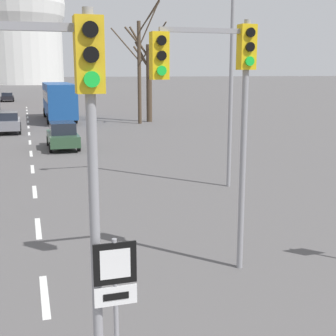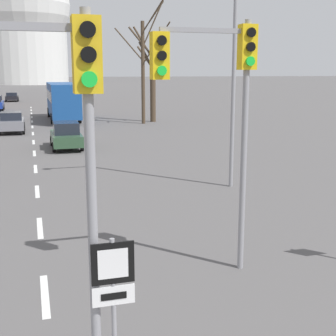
{
  "view_description": "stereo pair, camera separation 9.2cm",
  "coord_description": "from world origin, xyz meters",
  "px_view_note": "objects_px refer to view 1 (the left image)",
  "views": [
    {
      "loc": [
        -0.15,
        -2.59,
        4.6
      ],
      "look_at": [
        2.52,
        6.22,
        2.69
      ],
      "focal_mm": 50.0,
      "sensor_mm": 36.0,
      "label": 1
    },
    {
      "loc": [
        -0.07,
        -2.61,
        4.6
      ],
      "look_at": [
        2.52,
        6.22,
        2.69
      ],
      "focal_mm": 50.0,
      "sensor_mm": 36.0,
      "label": 2
    }
  ],
  "objects_px": {
    "city_bus": "(59,99)",
    "sedan_far_left": "(63,135)",
    "sedan_near_right": "(7,97)",
    "sedan_near_left": "(8,122)",
    "traffic_signal_near_right": "(218,84)",
    "traffic_signal_centre_tall": "(41,113)",
    "route_sign_post": "(116,291)",
    "street_lamp_right": "(224,35)"
  },
  "relations": [
    {
      "from": "city_bus",
      "to": "sedan_far_left",
      "type": "bearing_deg",
      "value": -93.41
    },
    {
      "from": "sedan_near_right",
      "to": "sedan_far_left",
      "type": "distance_m",
      "value": 48.77
    },
    {
      "from": "sedan_far_left",
      "to": "sedan_near_left",
      "type": "bearing_deg",
      "value": 111.39
    },
    {
      "from": "sedan_far_left",
      "to": "city_bus",
      "type": "height_order",
      "value": "city_bus"
    },
    {
      "from": "traffic_signal_near_right",
      "to": "sedan_near_right",
      "type": "height_order",
      "value": "traffic_signal_near_right"
    },
    {
      "from": "sedan_near_right",
      "to": "sedan_far_left",
      "type": "height_order",
      "value": "sedan_far_left"
    },
    {
      "from": "traffic_signal_centre_tall",
      "to": "sedan_near_left",
      "type": "distance_m",
      "value": 31.47
    },
    {
      "from": "traffic_signal_centre_tall",
      "to": "route_sign_post",
      "type": "bearing_deg",
      "value": -8.28
    },
    {
      "from": "street_lamp_right",
      "to": "sedan_near_right",
      "type": "distance_m",
      "value": 61.23
    },
    {
      "from": "route_sign_post",
      "to": "sedan_near_left",
      "type": "relative_size",
      "value": 0.6
    },
    {
      "from": "street_lamp_right",
      "to": "city_bus",
      "type": "bearing_deg",
      "value": 98.53
    },
    {
      "from": "traffic_signal_centre_tall",
      "to": "sedan_near_right",
      "type": "bearing_deg",
      "value": 92.23
    },
    {
      "from": "route_sign_post",
      "to": "street_lamp_right",
      "type": "bearing_deg",
      "value": 60.19
    },
    {
      "from": "city_bus",
      "to": "route_sign_post",
      "type": "bearing_deg",
      "value": -92.91
    },
    {
      "from": "traffic_signal_near_right",
      "to": "sedan_near_left",
      "type": "height_order",
      "value": "traffic_signal_near_right"
    },
    {
      "from": "traffic_signal_near_right",
      "to": "sedan_near_right",
      "type": "relative_size",
      "value": 1.32
    },
    {
      "from": "street_lamp_right",
      "to": "sedan_near_right",
      "type": "height_order",
      "value": "street_lamp_right"
    },
    {
      "from": "traffic_signal_centre_tall",
      "to": "street_lamp_right",
      "type": "xyz_separation_m",
      "value": [
        7.2,
        10.94,
        1.86
      ]
    },
    {
      "from": "traffic_signal_centre_tall",
      "to": "route_sign_post",
      "type": "height_order",
      "value": "traffic_signal_centre_tall"
    },
    {
      "from": "traffic_signal_centre_tall",
      "to": "city_bus",
      "type": "height_order",
      "value": "traffic_signal_centre_tall"
    },
    {
      "from": "sedan_near_right",
      "to": "traffic_signal_near_right",
      "type": "bearing_deg",
      "value": -84.43
    },
    {
      "from": "city_bus",
      "to": "street_lamp_right",
      "type": "bearing_deg",
      "value": -81.47
    },
    {
      "from": "traffic_signal_centre_tall",
      "to": "street_lamp_right",
      "type": "height_order",
      "value": "street_lamp_right"
    },
    {
      "from": "street_lamp_right",
      "to": "sedan_near_left",
      "type": "relative_size",
      "value": 2.49
    },
    {
      "from": "traffic_signal_centre_tall",
      "to": "street_lamp_right",
      "type": "relative_size",
      "value": 0.54
    },
    {
      "from": "traffic_signal_centre_tall",
      "to": "traffic_signal_near_right",
      "type": "relative_size",
      "value": 0.95
    },
    {
      "from": "route_sign_post",
      "to": "street_lamp_right",
      "type": "distance_m",
      "value": 13.47
    },
    {
      "from": "sedan_near_right",
      "to": "traffic_signal_centre_tall",
      "type": "bearing_deg",
      "value": -87.77
    },
    {
      "from": "traffic_signal_near_right",
      "to": "sedan_near_left",
      "type": "relative_size",
      "value": 1.43
    },
    {
      "from": "street_lamp_right",
      "to": "city_bus",
      "type": "height_order",
      "value": "street_lamp_right"
    },
    {
      "from": "sedan_far_left",
      "to": "route_sign_post",
      "type": "bearing_deg",
      "value": -92.54
    },
    {
      "from": "traffic_signal_near_right",
      "to": "sedan_far_left",
      "type": "relative_size",
      "value": 1.33
    },
    {
      "from": "traffic_signal_centre_tall",
      "to": "traffic_signal_near_right",
      "type": "height_order",
      "value": "traffic_signal_near_right"
    },
    {
      "from": "sedan_near_right",
      "to": "city_bus",
      "type": "xyz_separation_m",
      "value": [
        5.66,
        -31.42,
        1.32
      ]
    },
    {
      "from": "route_sign_post",
      "to": "sedan_far_left",
      "type": "distance_m",
      "value": 22.74
    },
    {
      "from": "route_sign_post",
      "to": "sedan_near_right",
      "type": "relative_size",
      "value": 0.55
    },
    {
      "from": "route_sign_post",
      "to": "city_bus",
      "type": "bearing_deg",
      "value": 87.09
    },
    {
      "from": "traffic_signal_centre_tall",
      "to": "traffic_signal_near_right",
      "type": "distance_m",
      "value": 5.15
    },
    {
      "from": "route_sign_post",
      "to": "street_lamp_right",
      "type": "relative_size",
      "value": 0.24
    },
    {
      "from": "sedan_far_left",
      "to": "street_lamp_right",
      "type": "bearing_deg",
      "value": -65.39
    },
    {
      "from": "sedan_near_right",
      "to": "sedan_far_left",
      "type": "bearing_deg",
      "value": -84.54
    },
    {
      "from": "street_lamp_right",
      "to": "city_bus",
      "type": "distance_m",
      "value": 29.35
    }
  ]
}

